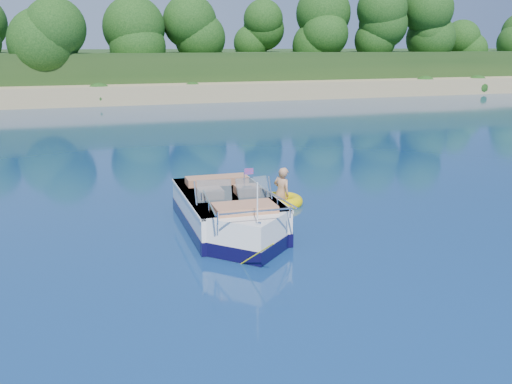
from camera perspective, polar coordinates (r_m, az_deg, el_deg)
ground at (r=13.43m, az=-4.23°, el=-5.83°), size 160.00×160.00×0.00m
shoreline at (r=76.13m, az=-16.75°, el=11.10°), size 170.00×59.00×6.00m
treeline at (r=53.32m, az=-15.95°, el=14.90°), size 150.00×7.12×8.19m
motorboat at (r=14.65m, az=-2.57°, el=-2.41°), size 2.36×6.22×2.07m
tow_tube at (r=17.19m, az=2.48°, el=-0.92°), size 1.69×1.69×0.36m
boy at (r=17.13m, az=2.45°, el=-1.30°), size 0.77×0.94×1.70m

